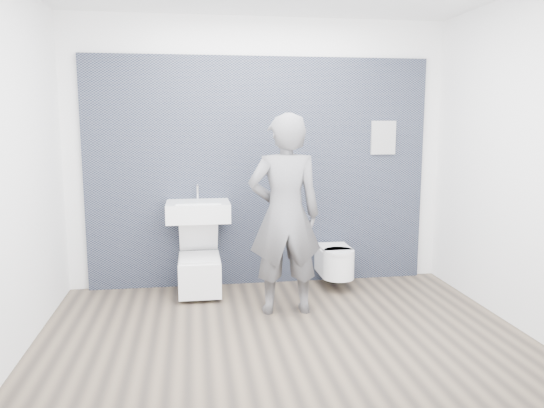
{
  "coord_description": "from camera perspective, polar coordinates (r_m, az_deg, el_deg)",
  "views": [
    {
      "loc": [
        -0.71,
        -4.08,
        1.75
      ],
      "look_at": [
        0.0,
        0.6,
        1.0
      ],
      "focal_mm": 35.0,
      "sensor_mm": 36.0,
      "label": 1
    }
  ],
  "objects": [
    {
      "name": "ground",
      "position": [
        4.5,
        1.17,
        -13.91
      ],
      "size": [
        4.0,
        4.0,
        0.0
      ],
      "primitive_type": "plane",
      "color": "brown",
      "rests_on": "ground"
    },
    {
      "name": "room_shell",
      "position": [
        4.14,
        1.25,
        8.85
      ],
      "size": [
        4.0,
        4.0,
        4.0
      ],
      "color": "white",
      "rests_on": "ground"
    },
    {
      "name": "tile_wall",
      "position": [
        5.86,
        -1.28,
        -8.37
      ],
      "size": [
        3.6,
        0.06,
        2.4
      ],
      "primitive_type": "cube",
      "color": "black",
      "rests_on": "ground"
    },
    {
      "name": "washbasin",
      "position": [
        5.36,
        -7.95,
        -0.71
      ],
      "size": [
        0.63,
        0.47,
        0.47
      ],
      "color": "white",
      "rests_on": "ground"
    },
    {
      "name": "toilet_square",
      "position": [
        5.44,
        -7.8,
        -7.23
      ],
      "size": [
        0.41,
        0.6,
        0.73
      ],
      "color": "white",
      "rests_on": "ground"
    },
    {
      "name": "toilet_rounded",
      "position": [
        5.64,
        6.87,
        -6.17
      ],
      "size": [
        0.33,
        0.56,
        0.3
      ],
      "color": "white",
      "rests_on": "ground"
    },
    {
      "name": "info_placard",
      "position": [
        6.13,
        11.41,
        -7.77
      ],
      "size": [
        0.27,
        0.03,
        0.36
      ],
      "primitive_type": "cube",
      "color": "silver",
      "rests_on": "ground"
    },
    {
      "name": "visitor",
      "position": [
        4.77,
        1.39,
        -1.18
      ],
      "size": [
        0.67,
        0.44,
        1.81
      ],
      "primitive_type": "imported",
      "rotation": [
        0.0,
        0.0,
        3.13
      ],
      "color": "slate",
      "rests_on": "ground"
    }
  ]
}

